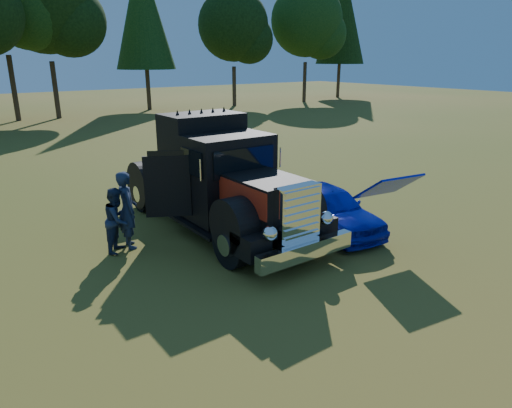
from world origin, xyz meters
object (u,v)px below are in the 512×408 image
object	(u,v)px
spectator_far	(118,220)
hotrod_coupe	(328,208)
diamond_t_truck	(220,183)
spectator_near	(127,210)

from	to	relation	value
spectator_far	hotrod_coupe	bearing A→B (deg)	-70.35
diamond_t_truck	hotrod_coupe	xyz separation A→B (m)	(2.26, -1.71, -0.65)
spectator_near	spectator_far	xyz separation A→B (m)	(-0.29, -0.08, -0.17)
hotrod_coupe	spectator_far	distance (m)	5.33
diamond_t_truck	hotrod_coupe	size ratio (longest dim) A/B	1.73
diamond_t_truck	spectator_far	size ratio (longest dim) A/B	4.62
hotrod_coupe	spectator_far	xyz separation A→B (m)	(-4.96, 1.95, 0.15)
hotrod_coupe	diamond_t_truck	bearing A→B (deg)	142.93
spectator_near	spectator_far	size ratio (longest dim) A/B	1.22
hotrod_coupe	spectator_near	size ratio (longest dim) A/B	2.19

